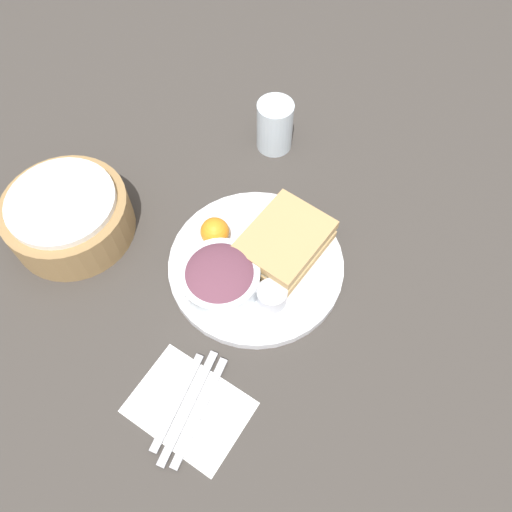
# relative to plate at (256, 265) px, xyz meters

# --- Properties ---
(ground_plane) EXTENTS (4.00, 4.00, 0.00)m
(ground_plane) POSITION_rel_plate_xyz_m (0.00, 0.00, -0.01)
(ground_plane) COLOR #3D3833
(plate) EXTENTS (0.29, 0.29, 0.02)m
(plate) POSITION_rel_plate_xyz_m (0.00, 0.00, 0.00)
(plate) COLOR silver
(plate) RESTS_ON ground_plane
(sandwich) EXTENTS (0.15, 0.12, 0.05)m
(sandwich) POSITION_rel_plate_xyz_m (0.05, -0.03, 0.03)
(sandwich) COLOR tan
(sandwich) RESTS_ON plate
(salad_bowl) EXTENTS (0.13, 0.13, 0.06)m
(salad_bowl) POSITION_rel_plate_xyz_m (-0.07, 0.02, 0.04)
(salad_bowl) COLOR white
(salad_bowl) RESTS_ON plate
(dressing_cup) EXTENTS (0.05, 0.05, 0.03)m
(dressing_cup) POSITION_rel_plate_xyz_m (-0.05, -0.06, 0.02)
(dressing_cup) COLOR #B7B7BC
(dressing_cup) RESTS_ON plate
(orange_wedge) EXTENTS (0.05, 0.05, 0.05)m
(orange_wedge) POSITION_rel_plate_xyz_m (0.00, 0.08, 0.03)
(orange_wedge) COLOR orange
(orange_wedge) RESTS_ON plate
(drink_glass) EXTENTS (0.07, 0.07, 0.10)m
(drink_glass) POSITION_rel_plate_xyz_m (0.25, 0.12, 0.04)
(drink_glass) COLOR silver
(drink_glass) RESTS_ON ground_plane
(bread_basket) EXTENTS (0.21, 0.21, 0.09)m
(bread_basket) POSITION_rel_plate_xyz_m (-0.11, 0.31, 0.03)
(bread_basket) COLOR #997547
(bread_basket) RESTS_ON ground_plane
(napkin) EXTENTS (0.12, 0.17, 0.00)m
(napkin) POSITION_rel_plate_xyz_m (-0.25, -0.05, -0.01)
(napkin) COLOR white
(napkin) RESTS_ON ground_plane
(fork) EXTENTS (0.17, 0.04, 0.01)m
(fork) POSITION_rel_plate_xyz_m (-0.24, -0.06, -0.00)
(fork) COLOR #B2B2B7
(fork) RESTS_ON napkin
(knife) EXTENTS (0.17, 0.04, 0.01)m
(knife) POSITION_rel_plate_xyz_m (-0.25, -0.05, -0.00)
(knife) COLOR #B2B2B7
(knife) RESTS_ON napkin
(spoon) EXTENTS (0.15, 0.04, 0.01)m
(spoon) POSITION_rel_plate_xyz_m (-0.25, -0.03, -0.00)
(spoon) COLOR #B2B2B7
(spoon) RESTS_ON napkin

